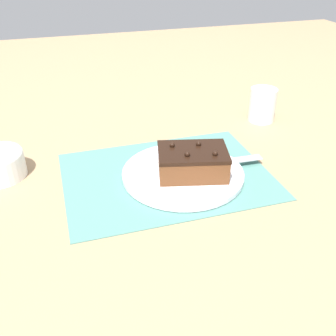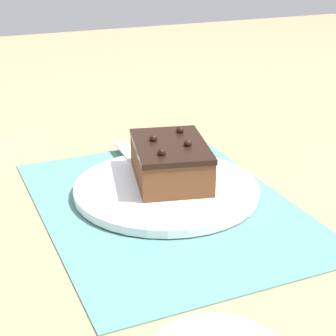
% 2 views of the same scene
% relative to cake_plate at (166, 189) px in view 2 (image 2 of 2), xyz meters
% --- Properties ---
extents(ground_plane, '(3.00, 3.00, 0.00)m').
position_rel_cake_plate_xyz_m(ground_plane, '(0.03, -0.02, -0.01)').
color(ground_plane, '#9E7F5B').
extents(placemat_woven, '(0.46, 0.34, 0.00)m').
position_rel_cake_plate_xyz_m(placemat_woven, '(0.03, -0.02, -0.01)').
color(placemat_woven, slate).
rests_on(placemat_woven, ground_plane).
extents(cake_plate, '(0.27, 0.27, 0.01)m').
position_rel_cake_plate_xyz_m(cake_plate, '(0.00, 0.00, 0.00)').
color(cake_plate, white).
rests_on(cake_plate, placemat_woven).
extents(chocolate_cake, '(0.17, 0.14, 0.07)m').
position_rel_cake_plate_xyz_m(chocolate_cake, '(-0.02, 0.01, 0.04)').
color(chocolate_cake, brown).
rests_on(chocolate_cake, cake_plate).
extents(serving_knife, '(0.23, 0.03, 0.01)m').
position_rel_cake_plate_xyz_m(serving_knife, '(-0.04, -0.01, 0.01)').
color(serving_knife, slate).
rests_on(serving_knife, cake_plate).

